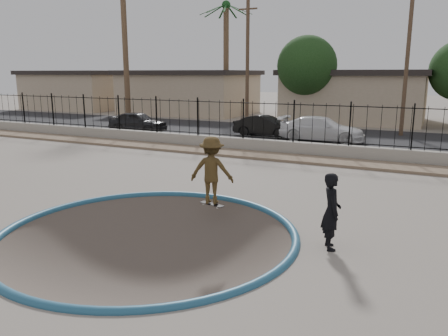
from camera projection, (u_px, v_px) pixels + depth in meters
ground at (302, 171)px, 21.88m from camera, size 120.00×120.00×2.20m
bowl_pit at (149, 234)px, 10.22m from camera, size 6.84×6.84×1.80m
coping_ring at (149, 234)px, 10.22m from camera, size 7.04×7.04×0.20m
rock_strip at (285, 157)px, 19.17m from camera, size 42.00×1.60×0.11m
retaining_wall at (293, 148)px, 20.08m from camera, size 42.00×0.45×0.60m
fence at (294, 122)px, 19.83m from camera, size 40.00×0.04×1.80m
street at (326, 136)px, 26.03m from camera, size 90.00×8.00×0.04m
house_west_far at (82, 89)px, 45.92m from camera, size 10.60×8.60×3.90m
house_west at (189, 92)px, 40.37m from camera, size 11.60×8.60×3.90m
house_center at (356, 95)px, 33.96m from camera, size 10.60×8.60×3.90m
palm_left at (124, 17)px, 34.23m from camera, size 2.30×2.30×11.30m
palm_mid at (226, 35)px, 35.02m from camera, size 2.30×2.30×9.30m
utility_pole_left at (247, 57)px, 29.35m from camera, size 1.70×0.24×9.00m
utility_pole_mid at (408, 50)px, 25.02m from camera, size 1.70×0.24×9.50m
street_tree_left at (307, 66)px, 31.69m from camera, size 4.32×4.32×6.36m
skater at (212, 174)px, 12.16m from camera, size 1.36×0.98×1.89m
skateboard at (212, 204)px, 12.36m from camera, size 0.81×0.39×0.07m
videographer at (331, 211)px, 9.24m from camera, size 0.61×0.72×1.66m
car_a at (138, 122)px, 27.45m from camera, size 3.81×1.63×1.28m
car_b at (266, 126)px, 25.46m from camera, size 3.76×1.45×1.22m
car_c at (322, 129)px, 23.71m from camera, size 4.62×1.95×1.33m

